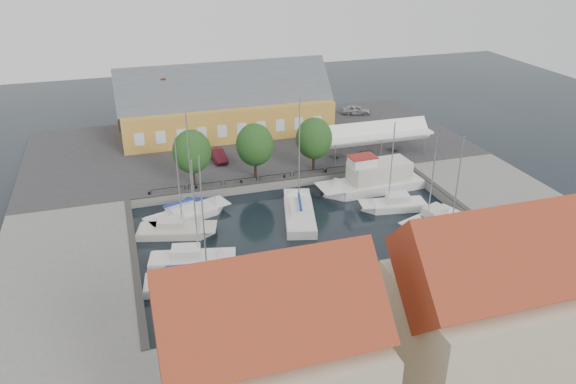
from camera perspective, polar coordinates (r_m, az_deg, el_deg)
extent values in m
plane|color=black|center=(54.80, 1.88, -3.99)|extent=(140.00, 140.00, 0.00)
cube|color=#2D2D30|center=(74.67, -3.91, 4.65)|extent=(56.00, 26.00, 1.00)
cube|color=slate|center=(50.82, -21.70, -7.91)|extent=(12.00, 24.00, 1.00)
cube|color=slate|center=(63.13, 21.75, -1.24)|extent=(12.00, 24.00, 1.00)
cube|color=slate|center=(39.07, 12.50, -17.82)|extent=(56.00, 14.00, 1.00)
cube|color=#383533|center=(63.09, -1.16, 1.24)|extent=(56.00, 0.60, 0.12)
cube|color=#383533|center=(50.17, -15.33, -6.59)|extent=(0.60, 24.00, 0.12)
cube|color=#383533|center=(59.63, 17.52, -1.53)|extent=(0.60, 24.00, 0.12)
cylinder|color=black|center=(61.29, -13.91, -0.17)|extent=(0.24, 0.24, 0.40)
cylinder|color=black|center=(61.65, -9.30, 0.43)|extent=(0.24, 0.24, 0.40)
cylinder|color=black|center=(62.41, -4.77, 1.01)|extent=(0.24, 0.24, 0.40)
cylinder|color=black|center=(63.55, -0.38, 1.57)|extent=(0.24, 0.24, 0.40)
cylinder|color=black|center=(65.07, 3.84, 2.10)|extent=(0.24, 0.24, 0.40)
cylinder|color=black|center=(66.92, 7.85, 2.59)|extent=(0.24, 0.24, 0.40)
cylinder|color=black|center=(69.08, 11.62, 3.04)|extent=(0.24, 0.24, 0.40)
cube|color=#BF8C2E|center=(78.00, -6.29, 7.61)|extent=(28.00, 10.00, 4.50)
cube|color=#474C51|center=(77.01, -6.41, 10.09)|extent=(28.56, 7.60, 7.60)
cube|color=#BF8C2E|center=(82.71, -13.98, 7.68)|extent=(6.00, 6.00, 3.50)
cube|color=brown|center=(75.50, -12.54, 10.79)|extent=(0.60, 0.60, 1.20)
cube|color=white|center=(70.54, 8.88, 5.91)|extent=(14.00, 4.00, 0.25)
cylinder|color=silver|center=(67.12, 4.83, 3.87)|extent=(0.10, 0.10, 2.70)
cylinder|color=silver|center=(70.24, 3.74, 4.91)|extent=(0.10, 0.10, 2.70)
cylinder|color=silver|center=(69.49, 9.44, 4.37)|extent=(0.10, 0.10, 2.70)
cylinder|color=silver|center=(72.51, 8.20, 5.36)|extent=(0.10, 0.10, 2.70)
cylinder|color=silver|center=(72.28, 13.73, 4.82)|extent=(0.10, 0.10, 2.70)
cylinder|color=silver|center=(75.18, 12.36, 5.76)|extent=(0.10, 0.10, 2.70)
cylinder|color=black|center=(62.57, -9.55, 1.65)|extent=(0.30, 0.30, 2.10)
ellipsoid|color=#1A4217|center=(61.50, -9.74, 4.07)|extent=(4.20, 4.20, 4.83)
cylinder|color=black|center=(63.73, -3.33, 2.43)|extent=(0.30, 0.30, 2.10)
ellipsoid|color=#1A4217|center=(62.68, -3.39, 4.81)|extent=(4.20, 4.20, 4.83)
cylinder|color=black|center=(65.62, 2.61, 3.14)|extent=(0.30, 0.30, 2.10)
ellipsoid|color=#1A4217|center=(64.60, 2.66, 5.47)|extent=(4.20, 4.20, 4.83)
imported|color=#9E9FA5|center=(86.43, 6.93, 8.29)|extent=(4.59, 3.01, 1.45)
imported|color=#5A141F|center=(68.91, -7.16, 3.76)|extent=(1.87, 4.38, 1.40)
cube|color=white|center=(56.58, 1.19, -2.80)|extent=(4.72, 8.15, 1.50)
cube|color=white|center=(57.06, 1.14, -1.64)|extent=(5.00, 9.61, 0.08)
cube|color=white|center=(56.17, 1.19, -1.58)|extent=(2.67, 3.46, 0.90)
cylinder|color=silver|center=(55.23, 1.15, 3.92)|extent=(0.12, 0.12, 11.51)
cube|color=navy|center=(55.66, 1.21, -0.98)|extent=(1.18, 3.77, 0.22)
cube|color=white|center=(64.33, 9.13, 0.46)|extent=(10.04, 4.17, 1.80)
cube|color=white|center=(63.39, 8.21, 1.07)|extent=(12.00, 4.12, 0.08)
cube|color=beige|center=(63.52, 9.25, 2.09)|extent=(6.93, 3.47, 2.20)
cube|color=white|center=(61.99, 7.54, 3.01)|extent=(2.81, 2.16, 1.20)
cube|color=maroon|center=(61.74, 7.57, 3.57)|extent=(3.06, 2.29, 0.10)
cube|color=white|center=(60.18, 11.13, -1.59)|extent=(5.98, 3.27, 1.30)
cube|color=white|center=(59.66, 10.54, -1.05)|extent=(7.08, 3.36, 0.08)
cube|color=white|center=(59.63, 11.09, -0.61)|extent=(2.50, 1.97, 0.90)
cylinder|color=silver|center=(57.74, 10.48, 2.83)|extent=(0.12, 0.12, 8.85)
cube|color=white|center=(58.29, 14.64, -2.91)|extent=(6.20, 4.21, 1.30)
cube|color=white|center=(57.46, 14.27, -2.51)|extent=(7.24, 4.52, 0.08)
cube|color=beige|center=(57.66, 14.67, -1.94)|extent=(2.71, 2.31, 0.90)
cylinder|color=silver|center=(55.33, 14.45, 1.26)|extent=(0.12, 0.12, 8.59)
cube|color=white|center=(54.76, 16.83, -5.14)|extent=(2.87, 6.89, 1.30)
cube|color=white|center=(55.04, 16.46, -4.10)|extent=(2.79, 8.25, 0.08)
cube|color=white|center=(54.33, 16.89, -4.01)|extent=(1.91, 2.77, 0.90)
cylinder|color=silver|center=(53.34, 16.80, 0.59)|extent=(0.12, 0.12, 9.54)
cube|color=white|center=(57.85, -10.80, -2.72)|extent=(7.64, 4.79, 1.30)
cube|color=white|center=(57.87, -10.06, -1.88)|extent=(8.97, 5.16, 0.08)
cube|color=white|center=(57.39, -10.73, -1.66)|extent=(3.29, 2.60, 0.90)
cylinder|color=silver|center=(55.93, -9.97, 3.02)|extent=(0.12, 0.12, 10.48)
cube|color=navy|center=(56.99, -10.96, -1.03)|extent=(3.47, 1.38, 0.22)
cube|color=beige|center=(55.36, -11.84, -4.18)|extent=(6.57, 4.13, 1.30)
cube|color=beige|center=(54.91, -11.12, -3.55)|extent=(7.73, 4.34, 0.08)
cube|color=beige|center=(54.79, -11.79, -3.14)|extent=(2.82, 2.37, 0.90)
cylinder|color=silver|center=(52.83, -11.04, 0.76)|extent=(0.12, 0.12, 9.15)
cube|color=white|center=(50.53, -10.40, -7.14)|extent=(6.52, 3.75, 1.30)
cube|color=white|center=(50.09, -9.59, -6.46)|extent=(7.69, 3.91, 0.08)
cube|color=white|center=(49.91, -10.33, -6.02)|extent=(2.76, 2.18, 0.90)
cylinder|color=silver|center=(47.85, -9.43, -1.85)|extent=(0.12, 0.12, 9.09)
cube|color=white|center=(47.65, -9.92, -9.30)|extent=(7.65, 3.88, 1.30)
cube|color=white|center=(47.23, -8.86, -8.55)|extent=(9.08, 3.99, 0.08)
cube|color=white|center=(47.00, -9.80, -8.14)|extent=(3.18, 2.32, 0.90)
cylinder|color=silver|center=(44.48, -8.61, -2.79)|extent=(0.12, 0.12, 10.75)
cube|color=navy|center=(46.60, -10.09, -7.38)|extent=(3.65, 0.78, 0.22)
cube|color=white|center=(43.34, -9.58, -13.26)|extent=(3.92, 2.05, 0.90)
cube|color=white|center=(43.10, -8.99, -12.64)|extent=(4.68, 2.02, 0.08)
cube|color=navy|center=(60.52, -8.86, -1.24)|extent=(3.55, 2.45, 0.80)
cube|color=navy|center=(60.27, -8.51, -0.87)|extent=(4.15, 2.57, 0.08)
cube|color=#9D3121|center=(28.82, -1.82, -12.32)|extent=(11.33, 6.50, 6.50)
cube|color=brown|center=(27.38, -7.52, -10.54)|extent=(0.70, 0.70, 1.00)
cube|color=brown|center=(28.45, 2.45, -9.03)|extent=(0.60, 0.60, 0.80)
cube|color=#C3B696|center=(37.04, 20.22, -13.14)|extent=(12.00, 8.00, 7.50)
cube|color=#9D3121|center=(34.28, 21.47, -6.54)|extent=(12.36, 6.50, 6.50)
cube|color=brown|center=(31.80, 17.65, -5.05)|extent=(0.70, 0.70, 1.00)
cube|color=brown|center=(35.02, 24.98, -3.60)|extent=(0.60, 0.60, 0.80)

